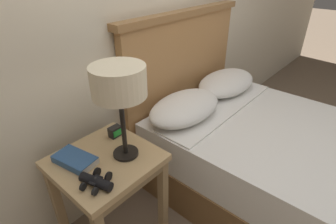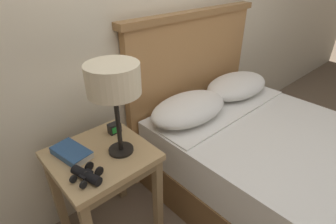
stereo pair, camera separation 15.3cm
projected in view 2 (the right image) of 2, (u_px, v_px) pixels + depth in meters
nightstand at (103, 168)px, 1.41m from camera, size 0.49×0.48×0.63m
bed at (288, 172)px, 1.69m from camera, size 1.28×1.96×1.20m
table_lamp at (113, 82)px, 1.18m from camera, size 0.25×0.25×0.48m
book_on_nightstand at (71, 153)px, 1.34m from camera, size 0.15×0.23×0.04m
binoculars_pair at (87, 175)px, 1.19m from camera, size 0.15×0.16×0.05m
alarm_clock at (115, 128)px, 1.51m from camera, size 0.07×0.05×0.06m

